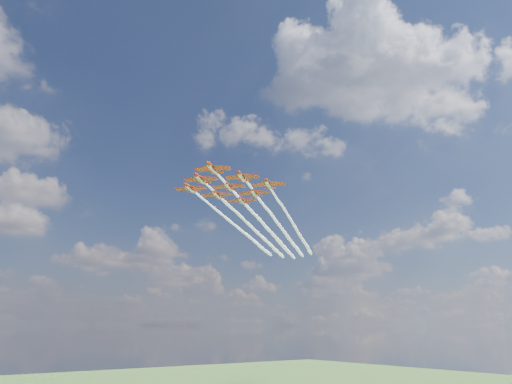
{
  "coord_description": "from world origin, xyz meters",
  "views": [
    {
      "loc": [
        -90.73,
        -129.13,
        35.78
      ],
      "look_at": [
        2.13,
        -4.16,
        77.59
      ],
      "focal_mm": 35.0,
      "sensor_mm": 36.0,
      "label": 1
    }
  ],
  "objects": [
    {
      "name": "jet_row4_port",
      "position": [
        59.18,
        50.44,
        79.07
      ],
      "size": [
        114.46,
        104.87,
        2.95
      ],
      "rotation": [
        0.0,
        0.0,
        0.74
      ],
      "color": "#AB2209"
    },
    {
      "name": "jet_row3_centre",
      "position": [
        47.79,
        48.77,
        79.07
      ],
      "size": [
        114.46,
        104.87,
        2.95
      ],
      "rotation": [
        0.0,
        0.0,
        0.74
      ],
      "color": "#AB2209"
    },
    {
      "name": "jet_row3_port",
      "position": [
        56.51,
        39.24,
        79.07
      ],
      "size": [
        114.46,
        104.87,
        2.95
      ],
      "rotation": [
        0.0,
        0.0,
        0.74
      ],
      "color": "#AB2209"
    },
    {
      "name": "jet_lead",
      "position": [
        33.73,
        35.91,
        79.07
      ],
      "size": [
        114.46,
        104.87,
        2.95
      ],
      "rotation": [
        0.0,
        0.0,
        0.74
      ],
      "color": "#AB2209"
    },
    {
      "name": "jet_row2_port",
      "position": [
        45.12,
        37.57,
        79.07
      ],
      "size": [
        114.46,
        104.87,
        2.95
      ],
      "rotation": [
        0.0,
        0.0,
        0.74
      ],
      "color": "#AB2209"
    },
    {
      "name": "jet_row2_starb",
      "position": [
        36.4,
        47.11,
        79.07
      ],
      "size": [
        114.46,
        104.87,
        2.95
      ],
      "rotation": [
        0.0,
        0.0,
        0.74
      ],
      "color": "#AB2209"
    },
    {
      "name": "jet_row4_starb",
      "position": [
        50.46,
        59.97,
        79.07
      ],
      "size": [
        114.46,
        104.87,
        2.95
      ],
      "rotation": [
        0.0,
        0.0,
        0.74
      ],
      "color": "#AB2209"
    },
    {
      "name": "jet_row3_starb",
      "position": [
        39.07,
        58.31,
        79.07
      ],
      "size": [
        114.46,
        104.87,
        2.95
      ],
      "rotation": [
        0.0,
        0.0,
        0.74
      ],
      "color": "#AB2209"
    },
    {
      "name": "jet_tail",
      "position": [
        61.86,
        61.63,
        79.07
      ],
      "size": [
        114.46,
        104.87,
        2.95
      ],
      "rotation": [
        0.0,
        0.0,
        0.74
      ],
      "color": "#AB2209"
    }
  ]
}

